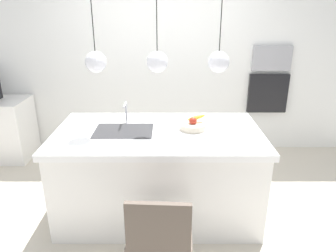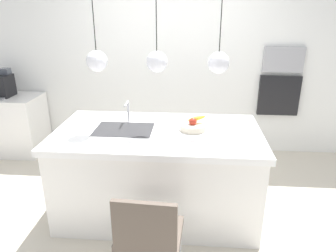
# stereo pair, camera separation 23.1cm
# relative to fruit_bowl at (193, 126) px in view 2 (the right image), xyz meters

# --- Properties ---
(floor) EXTENTS (6.60, 6.60, 0.00)m
(floor) POSITION_rel_fruit_bowl_xyz_m (-0.34, -0.05, -0.95)
(floor) COLOR beige
(floor) RESTS_ON ground
(back_wall) EXTENTS (6.00, 0.10, 2.60)m
(back_wall) POSITION_rel_fruit_bowl_xyz_m (-0.34, 1.60, 0.35)
(back_wall) COLOR white
(back_wall) RESTS_ON ground
(kitchen_island) EXTENTS (1.99, 1.09, 0.90)m
(kitchen_island) POSITION_rel_fruit_bowl_xyz_m (-0.34, -0.05, -0.49)
(kitchen_island) COLOR white
(kitchen_island) RESTS_ON ground
(sink_basin) EXTENTS (0.56, 0.40, 0.02)m
(sink_basin) POSITION_rel_fruit_bowl_xyz_m (-0.67, -0.05, -0.05)
(sink_basin) COLOR #2D2D30
(sink_basin) RESTS_ON kitchen_island
(faucet) EXTENTS (0.02, 0.17, 0.22)m
(faucet) POSITION_rel_fruit_bowl_xyz_m (-0.67, 0.17, 0.10)
(faucet) COLOR silver
(faucet) RESTS_ON kitchen_island
(fruit_bowl) EXTENTS (0.26, 0.26, 0.15)m
(fruit_bowl) POSITION_rel_fruit_bowl_xyz_m (0.00, 0.00, 0.00)
(fruit_bowl) COLOR beige
(fruit_bowl) RESTS_ON kitchen_island
(side_counter) EXTENTS (1.10, 0.60, 0.84)m
(side_counter) POSITION_rel_fruit_bowl_xyz_m (-2.74, 1.23, -0.52)
(side_counter) COLOR white
(side_counter) RESTS_ON ground
(coffee_machine) EXTENTS (0.20, 0.35, 0.38)m
(coffee_machine) POSITION_rel_fruit_bowl_xyz_m (-2.64, 1.24, 0.06)
(coffee_machine) COLOR black
(coffee_machine) RESTS_ON side_counter
(microwave) EXTENTS (0.54, 0.08, 0.34)m
(microwave) POSITION_rel_fruit_bowl_xyz_m (1.19, 1.53, 0.42)
(microwave) COLOR #9E9EA3
(microwave) RESTS_ON back_wall
(oven) EXTENTS (0.56, 0.08, 0.56)m
(oven) POSITION_rel_fruit_bowl_xyz_m (1.19, 1.53, -0.08)
(oven) COLOR black
(oven) RESTS_ON back_wall
(chair_near) EXTENTS (0.49, 0.43, 0.84)m
(chair_near) POSITION_rel_fruit_bowl_xyz_m (-0.30, -1.02, -0.46)
(chair_near) COLOR brown
(chair_near) RESTS_ON ground
(pendant_light_left) EXTENTS (0.19, 0.19, 0.79)m
(pendant_light_left) POSITION_rel_fruit_bowl_xyz_m (-0.89, -0.05, 0.62)
(pendant_light_left) COLOR silver
(pendant_light_center) EXTENTS (0.19, 0.19, 0.79)m
(pendant_light_center) POSITION_rel_fruit_bowl_xyz_m (-0.34, -0.05, 0.62)
(pendant_light_center) COLOR silver
(pendant_light_right) EXTENTS (0.19, 0.19, 0.79)m
(pendant_light_right) POSITION_rel_fruit_bowl_xyz_m (0.21, -0.05, 0.62)
(pendant_light_right) COLOR silver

